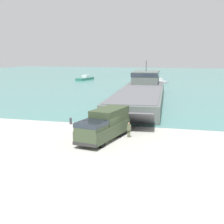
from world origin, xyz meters
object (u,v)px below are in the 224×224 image
landing_craft (142,91)px  moored_boat_a (158,82)px  military_truck (104,125)px  soldier_on_ramp (129,129)px  moored_boat_b (85,78)px  cargo_crate (103,139)px  mooring_bollard (71,121)px

landing_craft → moored_boat_a: bearing=87.0°
moored_boat_a → landing_craft: bearing=-152.9°
military_truck → moored_boat_a: size_ratio=1.26×
soldier_on_ramp → moored_boat_b: (-31.60, 73.37, -0.37)m
cargo_crate → landing_craft: bearing=92.5°
landing_craft → military_truck: 30.43m
soldier_on_ramp → moored_boat_b: 79.88m
landing_craft → cargo_crate: landing_craft is taller
military_truck → moored_boat_b: 80.49m
soldier_on_ramp → cargo_crate: size_ratio=1.57×
moored_boat_b → cargo_crate: (29.61, -76.45, -0.14)m
military_truck → moored_boat_b: (-29.29, 74.97, -1.07)m
military_truck → mooring_bollard: (-6.39, 6.11, -1.17)m
cargo_crate → moored_boat_b: bearing=111.2°
military_truck → moored_boat_b: size_ratio=0.93×
military_truck → moored_boat_a: (-2.38, 68.29, -1.09)m
moored_boat_a → moored_boat_b: 27.72m
moored_boat_b → mooring_bollard: (22.90, -68.86, -0.09)m
military_truck → cargo_crate: 1.94m
moored_boat_a → soldier_on_ramp: bearing=-150.8°
landing_craft → moored_boat_b: 52.75m
soldier_on_ramp → military_truck: bearing=-87.1°
moored_boat_a → moored_boat_b: size_ratio=0.74×
moored_boat_a → mooring_bollard: (-4.00, -62.18, -0.08)m
landing_craft → military_truck: landing_craft is taller
soldier_on_ramp → landing_craft: bearing=154.9°
soldier_on_ramp → cargo_crate: soldier_on_ramp is taller
military_truck → cargo_crate: size_ratio=8.17×
military_truck → mooring_bollard: bearing=-123.2°
soldier_on_ramp → cargo_crate: (-1.99, -3.08, -0.51)m
soldier_on_ramp → moored_boat_b: bearing=171.5°
landing_craft → moored_boat_b: bearing=117.4°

